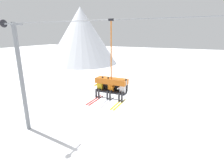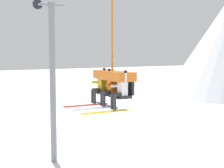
% 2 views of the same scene
% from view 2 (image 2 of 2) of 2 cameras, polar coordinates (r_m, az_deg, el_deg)
% --- Properties ---
extents(lift_tower_near, '(0.36, 1.88, 9.46)m').
position_cam_2_polar(lift_tower_near, '(20.25, -9.88, 0.69)').
color(lift_tower_near, slate).
rests_on(lift_tower_near, ground_plane).
extents(chairlift_chair, '(1.91, 0.74, 4.47)m').
position_cam_2_polar(chairlift_chair, '(11.81, 0.34, 1.05)').
color(chairlift_chair, '#232328').
extents(skier_yellow, '(0.48, 1.70, 1.34)m').
position_cam_2_polar(skier_yellow, '(12.41, -2.17, -0.28)').
color(skier_yellow, yellow).
extents(skier_orange, '(0.48, 1.70, 1.34)m').
position_cam_2_polar(skier_orange, '(11.75, -0.58, -0.62)').
color(skier_orange, orange).
extents(skier_white, '(0.48, 1.70, 1.34)m').
position_cam_2_polar(skier_white, '(11.09, 1.23, -1.00)').
color(skier_white, silver).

